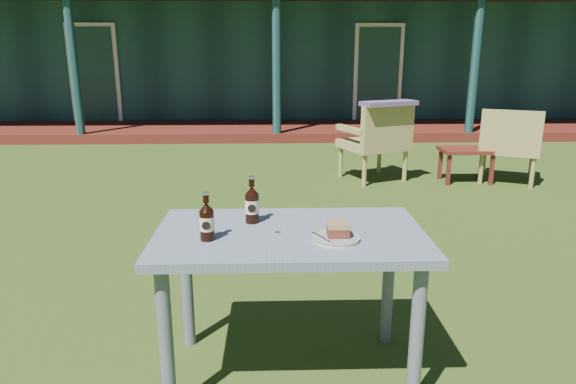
{
  "coord_description": "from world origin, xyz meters",
  "views": [
    {
      "loc": [
        -0.07,
        -3.75,
        1.5
      ],
      "look_at": [
        0.0,
        -1.3,
        0.82
      ],
      "focal_mm": 32.0,
      "sensor_mm": 36.0,
      "label": 1
    }
  ],
  "objects_px": {
    "plate": "(336,238)",
    "side_table": "(467,153)",
    "cafe_table": "(290,253)",
    "cola_bottle_far": "(207,221)",
    "cake_slice": "(338,229)",
    "armchair_left": "(378,138)",
    "armchair_right": "(510,142)",
    "cola_bottle_near": "(252,204)"
  },
  "relations": [
    {
      "from": "cafe_table",
      "to": "plate",
      "type": "height_order",
      "value": "plate"
    },
    {
      "from": "cola_bottle_near",
      "to": "armchair_left",
      "type": "relative_size",
      "value": 0.25
    },
    {
      "from": "cafe_table",
      "to": "armchair_left",
      "type": "height_order",
      "value": "armchair_left"
    },
    {
      "from": "cola_bottle_near",
      "to": "cola_bottle_far",
      "type": "height_order",
      "value": "cola_bottle_near"
    },
    {
      "from": "cola_bottle_near",
      "to": "side_table",
      "type": "bearing_deg",
      "value": 56.18
    },
    {
      "from": "plate",
      "to": "side_table",
      "type": "height_order",
      "value": "plate"
    },
    {
      "from": "side_table",
      "to": "cafe_table",
      "type": "bearing_deg",
      "value": -120.89
    },
    {
      "from": "cola_bottle_near",
      "to": "side_table",
      "type": "relative_size",
      "value": 0.37
    },
    {
      "from": "cafe_table",
      "to": "cola_bottle_near",
      "type": "height_order",
      "value": "cola_bottle_near"
    },
    {
      "from": "plate",
      "to": "armchair_right",
      "type": "xyz_separation_m",
      "value": [
        2.46,
        3.7,
        -0.24
      ]
    },
    {
      "from": "armchair_right",
      "to": "side_table",
      "type": "height_order",
      "value": "armchair_right"
    },
    {
      "from": "cola_bottle_near",
      "to": "armchair_left",
      "type": "xyz_separation_m",
      "value": [
        1.33,
        3.61,
        -0.3
      ]
    },
    {
      "from": "cola_bottle_far",
      "to": "side_table",
      "type": "relative_size",
      "value": 0.35
    },
    {
      "from": "cake_slice",
      "to": "cola_bottle_near",
      "type": "bearing_deg",
      "value": 148.42
    },
    {
      "from": "cola_bottle_near",
      "to": "cola_bottle_far",
      "type": "distance_m",
      "value": 0.29
    },
    {
      "from": "plate",
      "to": "armchair_left",
      "type": "relative_size",
      "value": 0.23
    },
    {
      "from": "armchair_left",
      "to": "side_table",
      "type": "relative_size",
      "value": 1.51
    },
    {
      "from": "plate",
      "to": "side_table",
      "type": "distance_m",
      "value": 4.28
    },
    {
      "from": "armchair_right",
      "to": "cola_bottle_far",
      "type": "bearing_deg",
      "value": -129.2
    },
    {
      "from": "cake_slice",
      "to": "armchair_left",
      "type": "relative_size",
      "value": 0.1
    },
    {
      "from": "plate",
      "to": "armchair_right",
      "type": "bearing_deg",
      "value": 56.41
    },
    {
      "from": "armchair_right",
      "to": "cafe_table",
      "type": "bearing_deg",
      "value": -126.42
    },
    {
      "from": "armchair_right",
      "to": "side_table",
      "type": "distance_m",
      "value": 0.49
    },
    {
      "from": "cola_bottle_far",
      "to": "armchair_left",
      "type": "xyz_separation_m",
      "value": [
        1.51,
        3.84,
        -0.3
      ]
    },
    {
      "from": "cake_slice",
      "to": "armchair_right",
      "type": "relative_size",
      "value": 0.11
    },
    {
      "from": "cola_bottle_near",
      "to": "armchair_right",
      "type": "xyz_separation_m",
      "value": [
        2.82,
        3.46,
        -0.32
      ]
    },
    {
      "from": "side_table",
      "to": "plate",
      "type": "bearing_deg",
      "value": -117.92
    },
    {
      "from": "cola_bottle_far",
      "to": "armchair_right",
      "type": "relative_size",
      "value": 0.24
    },
    {
      "from": "cafe_table",
      "to": "cola_bottle_near",
      "type": "relative_size",
      "value": 5.41
    },
    {
      "from": "cake_slice",
      "to": "cola_bottle_near",
      "type": "distance_m",
      "value": 0.44
    },
    {
      "from": "cola_bottle_far",
      "to": "armchair_right",
      "type": "distance_m",
      "value": 4.76
    },
    {
      "from": "cola_bottle_near",
      "to": "cafe_table",
      "type": "bearing_deg",
      "value": -37.63
    },
    {
      "from": "cola_bottle_near",
      "to": "armchair_right",
      "type": "relative_size",
      "value": 0.26
    },
    {
      "from": "cake_slice",
      "to": "cola_bottle_far",
      "type": "relative_size",
      "value": 0.44
    },
    {
      "from": "plate",
      "to": "cake_slice",
      "type": "height_order",
      "value": "cake_slice"
    },
    {
      "from": "plate",
      "to": "cola_bottle_near",
      "type": "xyz_separation_m",
      "value": [
        -0.36,
        0.24,
        0.08
      ]
    },
    {
      "from": "cafe_table",
      "to": "armchair_right",
      "type": "bearing_deg",
      "value": 53.58
    },
    {
      "from": "cake_slice",
      "to": "side_table",
      "type": "xyz_separation_m",
      "value": [
        1.98,
        3.75,
        -0.42
      ]
    },
    {
      "from": "cola_bottle_far",
      "to": "armchair_right",
      "type": "height_order",
      "value": "cola_bottle_far"
    },
    {
      "from": "cake_slice",
      "to": "cola_bottle_far",
      "type": "bearing_deg",
      "value": 179.51
    },
    {
      "from": "armchair_left",
      "to": "armchair_right",
      "type": "xyz_separation_m",
      "value": [
        1.49,
        -0.16,
        -0.02
      ]
    },
    {
      "from": "cafe_table",
      "to": "cola_bottle_far",
      "type": "relative_size",
      "value": 5.7
    }
  ]
}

